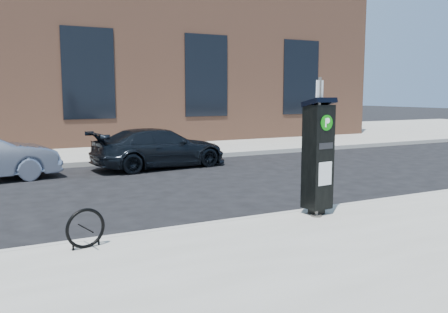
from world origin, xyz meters
TOP-DOWN VIEW (x-y plane):
  - ground at (0.00, 0.00)m, footprint 120.00×120.00m
  - sidewalk_far at (0.00, 14.00)m, footprint 60.00×12.00m
  - curb_near at (0.00, -0.02)m, footprint 60.00×0.12m
  - curb_far at (0.00, 8.02)m, footprint 60.00×0.12m
  - building at (-0.00, 17.00)m, footprint 28.00×10.05m
  - parking_kiosk at (1.37, -0.35)m, footprint 0.50×0.45m
  - sign_pole at (1.26, -0.49)m, footprint 0.20×0.19m
  - bike_rack at (-2.59, -0.40)m, footprint 0.55×0.16m
  - car_dark at (1.00, 6.77)m, footprint 4.28×2.08m

SIDE VIEW (x-z plane):
  - ground at x=0.00m, z-range 0.00..0.00m
  - sidewalk_far at x=0.00m, z-range 0.00..0.15m
  - curb_near at x=0.00m, z-range -0.01..0.15m
  - curb_far at x=0.00m, z-range -0.01..0.15m
  - bike_rack at x=-2.59m, z-range 0.14..0.70m
  - car_dark at x=1.00m, z-range 0.00..1.20m
  - parking_kiosk at x=1.37m, z-range 0.18..2.20m
  - sign_pole at x=1.26m, z-range 0.14..2.50m
  - building at x=0.00m, z-range 0.02..8.27m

